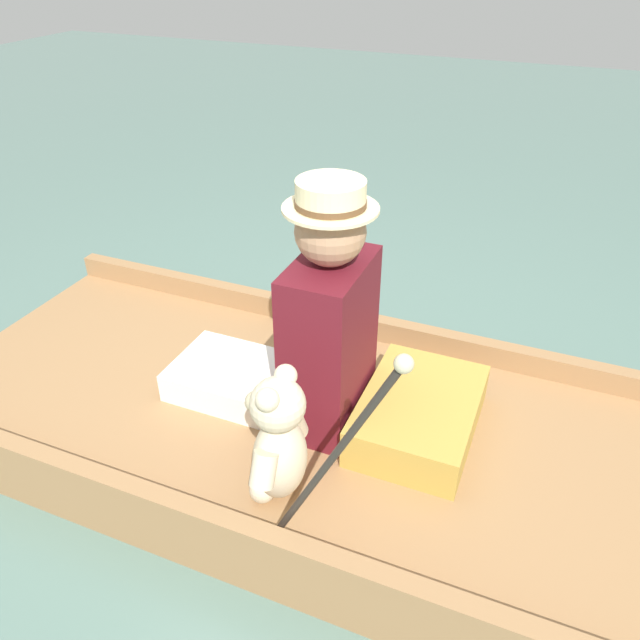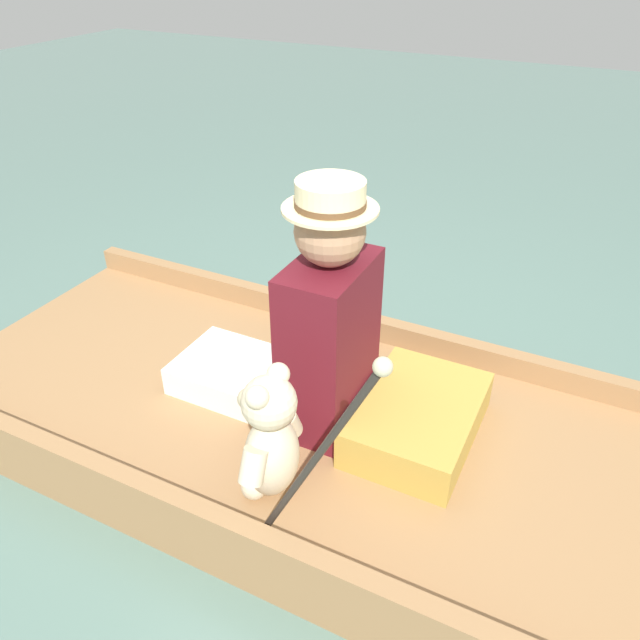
% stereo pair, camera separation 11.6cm
% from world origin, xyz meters
% --- Properties ---
extents(ground_plane, '(16.00, 16.00, 0.00)m').
position_xyz_m(ground_plane, '(0.00, 0.00, 0.00)').
color(ground_plane, slate).
extents(punt_boat, '(1.20, 2.68, 0.25)m').
position_xyz_m(punt_boat, '(0.00, 0.00, 0.09)').
color(punt_boat, '#997047').
rests_on(punt_boat, ground_plane).
extents(seat_cushion, '(0.53, 0.37, 0.14)m').
position_xyz_m(seat_cushion, '(0.08, -0.46, 0.23)').
color(seat_cushion, '#B7933D').
rests_on(seat_cushion, punt_boat).
extents(seated_person, '(0.36, 0.74, 0.86)m').
position_xyz_m(seated_person, '(0.03, -0.07, 0.49)').
color(seated_person, white).
rests_on(seated_person, punt_boat).
extents(teddy_bear, '(0.31, 0.18, 0.44)m').
position_xyz_m(teddy_bear, '(-0.35, -0.14, 0.36)').
color(teddy_bear, beige).
rests_on(teddy_bear, punt_boat).
extents(wine_glass, '(0.10, 0.10, 0.12)m').
position_xyz_m(wine_glass, '(0.44, 0.16, 0.24)').
color(wine_glass, silver).
rests_on(wine_glass, punt_boat).
extents(walking_cane, '(0.04, 0.36, 0.72)m').
position_xyz_m(walking_cane, '(-0.50, -0.40, 0.58)').
color(walking_cane, '#2D2823').
rests_on(walking_cane, punt_boat).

